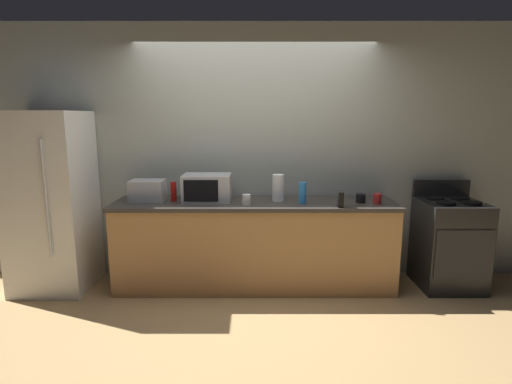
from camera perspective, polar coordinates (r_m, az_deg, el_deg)
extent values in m
plane|color=tan|center=(4.01, -0.02, -15.28)|extent=(8.00, 8.00, 0.00)
cube|color=#9EA399|center=(4.43, 0.02, 5.43)|extent=(6.40, 0.10, 2.70)
cube|color=#B27F4C|center=(4.22, 0.00, -7.63)|extent=(2.80, 0.60, 0.86)
cube|color=#38332D|center=(4.10, 0.00, -1.65)|extent=(2.84, 0.64, 0.04)
cube|color=white|center=(4.58, -26.56, -1.21)|extent=(0.72, 0.70, 1.80)
cylinder|color=silver|center=(4.18, -27.21, -0.92)|extent=(0.02, 0.02, 1.10)
cube|color=black|center=(4.66, 25.62, -6.68)|extent=(0.60, 0.60, 0.90)
cube|color=black|center=(4.40, 27.32, -7.82)|extent=(0.55, 0.02, 0.48)
cube|color=black|center=(4.78, 24.72, 0.49)|extent=(0.60, 0.04, 0.18)
cylinder|color=black|center=(4.39, 25.23, -1.43)|extent=(0.18, 0.18, 0.02)
cylinder|color=black|center=(4.50, 28.23, -1.40)|extent=(0.18, 0.18, 0.02)
cylinder|color=black|center=(4.60, 23.99, -0.82)|extent=(0.18, 0.18, 0.02)
cylinder|color=black|center=(4.71, 26.88, -0.80)|extent=(0.18, 0.18, 0.02)
cube|color=#B7BABF|center=(4.15, -6.69, 0.61)|extent=(0.48, 0.34, 0.27)
cube|color=black|center=(3.98, -7.56, 0.17)|extent=(0.34, 0.01, 0.21)
cube|color=#B7BABF|center=(4.28, -14.79, 0.22)|extent=(0.34, 0.26, 0.21)
cylinder|color=white|center=(4.12, 3.31, 0.60)|extent=(0.12, 0.12, 0.27)
cube|color=black|center=(3.93, 11.98, -1.00)|extent=(0.06, 0.11, 0.15)
cylinder|color=#338CE5|center=(4.03, 6.72, -0.11)|extent=(0.07, 0.07, 0.21)
cylinder|color=red|center=(4.20, -11.31, 0.09)|extent=(0.06, 0.06, 0.20)
cylinder|color=red|center=(4.17, 16.83, -0.91)|extent=(0.08, 0.08, 0.10)
cylinder|color=white|center=(3.95, -1.18, -1.06)|extent=(0.08, 0.08, 0.10)
cylinder|color=black|center=(4.18, 14.66, -0.87)|extent=(0.10, 0.10, 0.09)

